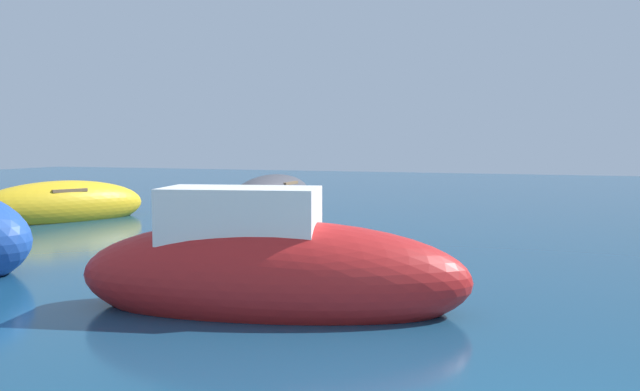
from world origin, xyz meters
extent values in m
ellipsoid|color=#B21E1E|center=(-3.76, 3.48, 0.40)|extent=(5.19, 2.67, 1.46)
cube|color=white|center=(-4.15, 3.40, 1.19)|extent=(2.10, 1.36, 0.70)
ellipsoid|color=#3F3F47|center=(-8.60, 14.09, 0.40)|extent=(1.77, 5.03, 1.44)
cube|color=brown|center=(-8.60, 14.09, 0.87)|extent=(1.31, 1.04, 0.08)
ellipsoid|color=gold|center=(-12.96, 10.07, 0.38)|extent=(3.40, 4.78, 1.37)
cube|color=brown|center=(-12.96, 10.07, 0.83)|extent=(1.50, 1.36, 0.08)
camera|label=1|loc=(-0.34, -3.94, 2.11)|focal=37.00mm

